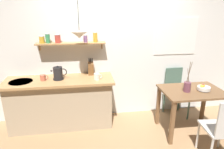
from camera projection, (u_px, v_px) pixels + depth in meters
The scene contains 14 objects.
ground_plane at pixel (120, 130), 3.52m from camera, with size 14.00×14.00×0.00m, color #A87F56.
back_wall at pixel (125, 47), 3.74m from camera, with size 6.80×0.11×2.70m.
kitchen_counter at pixel (61, 102), 3.54m from camera, with size 1.83×0.63×0.89m.
wall_shelf at pixel (68, 41), 3.40m from camera, with size 1.18×0.20×0.30m.
dining_table at pixel (191, 97), 3.30m from camera, with size 0.99×0.69×0.76m.
dining_chair_near at pixel (223, 128), 2.66m from camera, with size 0.44×0.47×0.95m.
dining_chair_far at pixel (175, 90), 3.92m from camera, with size 0.41×0.44×0.93m.
fruit_bowl at pixel (204, 88), 3.23m from camera, with size 0.20×0.20×0.12m.
twig_vase at pixel (187, 87), 3.18m from camera, with size 0.11×0.11×0.49m.
electric_kettle at pixel (58, 73), 3.36m from camera, with size 0.26×0.18×0.24m.
knife_block at pixel (91, 68), 3.58m from camera, with size 0.10×0.16×0.31m.
coffee_mug_by_sink at pixel (43, 78), 3.33m from camera, with size 0.13×0.09×0.10m.
coffee_mug_spare at pixel (97, 76), 3.37m from camera, with size 0.14×0.10×0.11m.
pendant_lamp at pixel (79, 35), 3.08m from camera, with size 0.27×0.27×0.55m.
Camera 1 is at (-0.57, -2.99, 2.03)m, focal length 32.10 mm.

